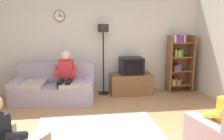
{
  "coord_description": "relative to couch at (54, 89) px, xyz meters",
  "views": [
    {
      "loc": [
        -0.52,
        -3.65,
        1.88
      ],
      "look_at": [
        0.12,
        0.7,
        0.99
      ],
      "focal_mm": 37.25,
      "sensor_mm": 36.0,
      "label": 1
    }
  ],
  "objects": [
    {
      "name": "ground_plane",
      "position": [
        1.11,
        -1.87,
        -0.31
      ],
      "size": [
        12.0,
        12.0,
        0.0
      ],
      "primitive_type": "plane",
      "color": "#B27F51"
    },
    {
      "name": "back_wall_assembly",
      "position": [
        1.11,
        0.79,
        1.04
      ],
      "size": [
        6.2,
        0.17,
        2.7
      ],
      "color": "silver",
      "rests_on": "ground_plane"
    },
    {
      "name": "couch",
      "position": [
        0.0,
        0.0,
        0.0
      ],
      "size": [
        2.0,
        1.12,
        0.9
      ],
      "color": "#A899A8",
      "rests_on": "ground_plane"
    },
    {
      "name": "tv_stand",
      "position": [
        1.97,
        0.38,
        -0.04
      ],
      "size": [
        1.1,
        0.56,
        0.55
      ],
      "color": "brown",
      "rests_on": "ground_plane"
    },
    {
      "name": "tv",
      "position": [
        1.97,
        0.35,
        0.46
      ],
      "size": [
        0.6,
        0.49,
        0.44
      ],
      "color": "black",
      "rests_on": "tv_stand"
    },
    {
      "name": "bookshelf",
      "position": [
        3.31,
        0.45,
        0.52
      ],
      "size": [
        0.68,
        0.36,
        1.57
      ],
      "color": "brown",
      "rests_on": "ground_plane"
    },
    {
      "name": "floor_lamp",
      "position": [
        1.24,
        0.48,
        1.14
      ],
      "size": [
        0.28,
        0.28,
        1.85
      ],
      "color": "black",
      "rests_on": "ground_plane"
    },
    {
      "name": "area_rug",
      "position": [
        0.91,
        -1.79,
        -0.31
      ],
      "size": [
        2.2,
        1.7,
        0.01
      ],
      "primitive_type": "cube",
      "color": "#AD9E8E",
      "rests_on": "ground_plane"
    },
    {
      "name": "person_on_couch",
      "position": [
        0.28,
        -0.11,
        0.39
      ],
      "size": [
        0.55,
        0.57,
        1.24
      ],
      "color": "red",
      "rests_on": "ground_plane"
    },
    {
      "name": "person_in_left_armchair",
      "position": [
        -0.31,
        -2.88,
        0.29
      ],
      "size": [
        0.61,
        0.64,
        1.12
      ],
      "color": "black",
      "rests_on": "ground_plane"
    }
  ]
}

